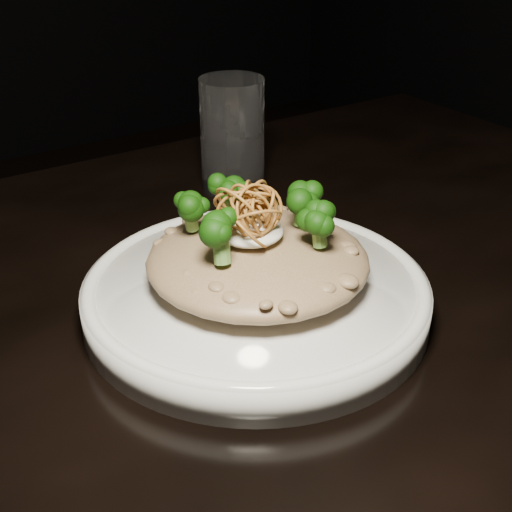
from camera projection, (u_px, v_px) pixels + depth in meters
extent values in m
cube|color=black|center=(271.00, 308.00, 0.65)|extent=(1.10, 0.80, 0.04)
cylinder|color=black|center=(380.00, 320.00, 1.31)|extent=(0.05, 0.05, 0.71)
cylinder|color=white|center=(256.00, 297.00, 0.60)|extent=(0.29, 0.29, 0.03)
ellipsoid|color=brown|center=(258.00, 260.00, 0.59)|extent=(0.19, 0.19, 0.04)
ellipsoid|color=white|center=(250.00, 231.00, 0.57)|extent=(0.05, 0.05, 0.02)
cylinder|color=silver|center=(232.00, 135.00, 0.82)|extent=(0.08, 0.08, 0.13)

